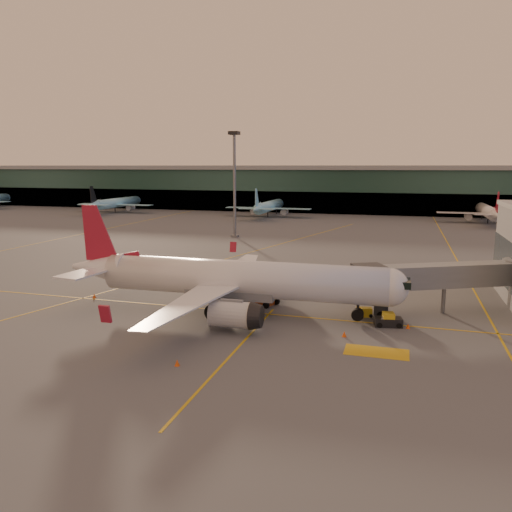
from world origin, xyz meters
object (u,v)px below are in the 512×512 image
(pushback_tug, at_px, (388,321))
(catering_truck, at_px, (260,286))
(main_airplane, at_px, (230,280))
(gpu_cart, at_px, (364,312))

(pushback_tug, bearing_deg, catering_truck, 152.97)
(catering_truck, bearing_deg, pushback_tug, 5.86)
(main_airplane, distance_m, catering_truck, 5.60)
(main_airplane, height_order, pushback_tug, main_airplane)
(pushback_tug, bearing_deg, main_airplane, 169.56)
(gpu_cart, bearing_deg, pushback_tug, -59.41)
(main_airplane, xyz_separation_m, gpu_cart, (15.55, 3.14, -3.59))
(main_airplane, height_order, gpu_cart, main_airplane)
(main_airplane, bearing_deg, catering_truck, 62.60)
(catering_truck, xyz_separation_m, gpu_cart, (13.25, -1.66, -1.83))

